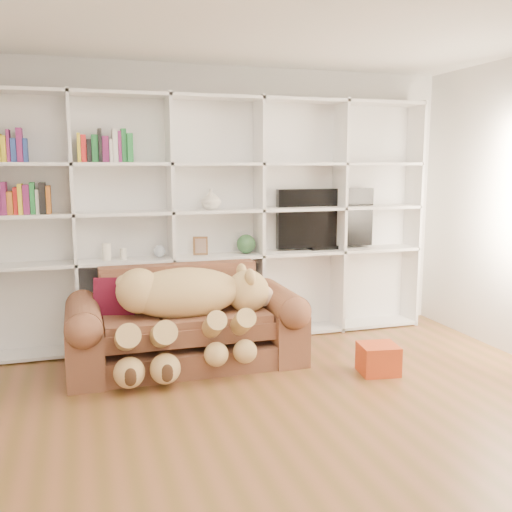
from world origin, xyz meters
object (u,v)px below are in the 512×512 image
object	(u,v)px
sofa	(186,329)
tv	(325,219)
gift_box	(378,359)
teddy_bear	(187,304)

from	to	relation	value
sofa	tv	bearing A→B (deg)	21.68
gift_box	tv	size ratio (longest dim) A/B	0.29
tv	teddy_bear	bearing A→B (deg)	-153.53
teddy_bear	gift_box	size ratio (longest dim) A/B	4.70
gift_box	teddy_bear	bearing A→B (deg)	160.00
gift_box	sofa	bearing A→B (deg)	154.33
teddy_bear	gift_box	bearing A→B (deg)	-24.06
sofa	gift_box	distance (m)	1.68
teddy_bear	gift_box	distance (m)	1.68
sofa	teddy_bear	bearing A→B (deg)	-95.34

